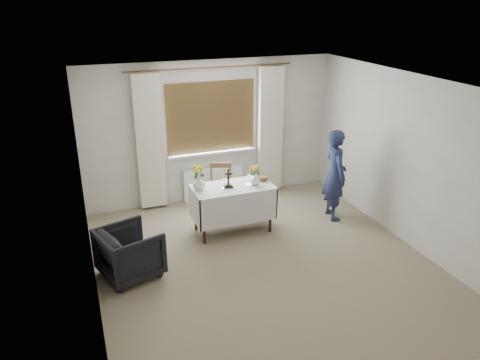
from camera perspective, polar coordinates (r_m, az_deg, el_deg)
name	(u,v)px	position (r m, az deg, el deg)	size (l,w,h in m)	color
ground	(265,265)	(6.64, 3.12, -10.27)	(5.00, 5.00, 0.00)	gray
altar_table	(233,209)	(7.34, -0.90, -3.53)	(1.24, 0.64, 0.76)	white
wooden_chair	(221,188)	(8.01, -2.37, -1.01)	(0.38, 0.38, 0.83)	brown
armchair	(130,252)	(6.41, -13.28, -8.59)	(0.73, 0.75, 0.68)	black
person	(335,175)	(7.80, 11.51, 0.63)	(0.56, 0.37, 1.52)	navy
radiator	(213,183)	(8.53, -3.28, -0.41)	(1.10, 0.10, 0.60)	white
wooden_cross	(228,178)	(7.09, -1.44, 0.21)	(0.14, 0.10, 0.30)	black
candlestick_left	(225,179)	(7.05, -1.89, 0.18)	(0.09, 0.09, 0.32)	white
candlestick_right	(249,175)	(7.18, 1.11, 0.61)	(0.09, 0.09, 0.33)	white
flower_vase_left	(199,183)	(7.06, -5.03, -0.39)	(0.19, 0.19, 0.20)	white
flower_vase_right	(255,180)	(7.22, 1.84, 0.04)	(0.16, 0.16, 0.17)	white
wicker_basket	(262,178)	(7.41, 2.69, 0.22)	(0.17, 0.17, 0.07)	brown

